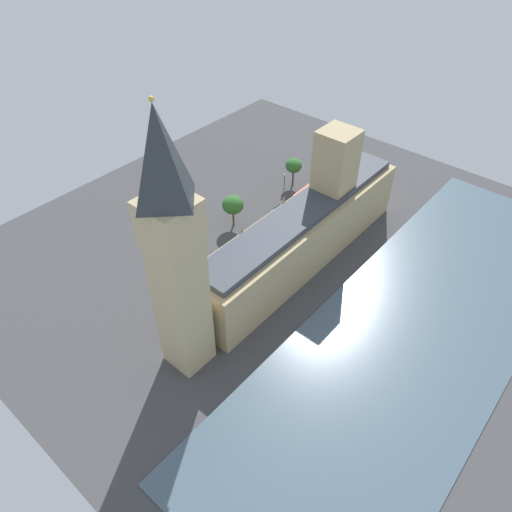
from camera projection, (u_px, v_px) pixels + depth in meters
name	position (u px, v px, depth m)	size (l,w,h in m)	color
ground_plane	(293.00, 256.00, 125.38)	(143.26, 143.26, 0.00)	#424244
river_thames	(421.00, 325.00, 107.58)	(40.85, 128.94, 0.25)	#475B6B
parliament_building	(306.00, 229.00, 119.34)	(13.14, 68.80, 31.85)	tan
clock_tower	(174.00, 252.00, 81.62)	(8.96, 8.96, 57.16)	tan
double_decker_bus_midblock	(306.00, 195.00, 142.19)	(2.85, 10.56, 4.75)	red
car_black_trailing	(278.00, 210.00, 139.62)	(1.92, 4.30, 1.74)	black
car_dark_green_corner	(246.00, 237.00, 130.16)	(2.04, 4.30, 1.74)	#19472D
car_white_kerbside	(211.00, 260.00, 123.08)	(1.89, 4.32, 1.74)	silver
car_yellow_cab_leading	(200.00, 280.00, 117.48)	(2.16, 4.75, 1.74)	gold
pedestrian_near_tower	(216.00, 290.00, 114.95)	(0.47, 0.58, 1.57)	gray
pedestrian_under_trees	(297.00, 225.00, 134.25)	(0.68, 0.61, 1.62)	maroon
pedestrian_by_river_gate	(227.00, 281.00, 117.33)	(0.54, 0.62, 1.51)	black
plane_tree_far_end	(294.00, 166.00, 146.96)	(5.12, 5.12, 9.03)	brown
plane_tree_opposite_hall	(233.00, 205.00, 130.91)	(6.00, 6.00, 9.60)	brown
street_lamp_slot_10	(284.00, 179.00, 146.48)	(0.56, 0.56, 5.73)	black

